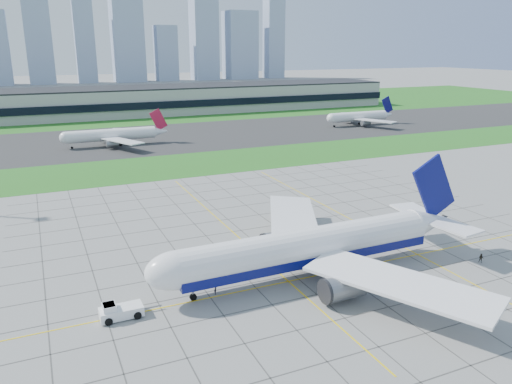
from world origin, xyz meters
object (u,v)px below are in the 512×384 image
airliner (310,247)px  distant_jet_2 (359,116)px  distant_jet_1 (113,135)px  pushback_tug (119,311)px  crew_far (481,258)px  crew_near (215,289)px

airliner → distant_jet_2: 178.65m
airliner → distant_jet_1: size_ratio=1.45×
pushback_tug → distant_jet_1: distant_jet_1 is taller
airliner → pushback_tug: (-32.71, -1.02, -4.14)m
airliner → pushback_tug: bearing=-179.0°
crew_far → airliner: bearing=-144.6°
crew_near → distant_jet_1: 135.62m
pushback_tug → crew_near: 15.46m
crew_near → distant_jet_1: bearing=22.3°
crew_near → distant_jet_2: (127.36, 140.52, 3.63)m
airliner → crew_far: airliner is taller
crew_far → distant_jet_2: bearing=112.5°
crew_near → crew_far: 49.63m
airliner → crew_far: (31.58, -8.36, -4.37)m
airliner → distant_jet_2: airliner is taller
crew_far → distant_jet_1: (-44.00, 144.05, 3.59)m
crew_near → distant_jet_2: bearing=-17.8°
airliner → crew_far: bearing=-15.7°
pushback_tug → crew_far: bearing=-7.3°
airliner → distant_jet_1: airliner is taller
distant_jet_1 → airliner: bearing=-84.8°
airliner → crew_far: 32.96m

